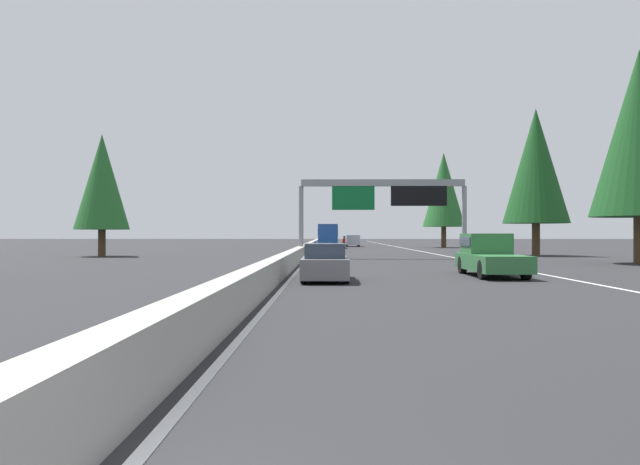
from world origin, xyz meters
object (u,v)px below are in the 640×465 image
at_px(sign_gantry_overhead, 385,196).
at_px(conifer_right_near, 639,133).
at_px(minivan_mid_right, 353,240).
at_px(conifer_right_mid, 536,166).
at_px(bus_far_right, 328,235).
at_px(sedan_mid_center, 347,240).
at_px(sedan_mid_left, 325,263).
at_px(conifer_right_far, 444,190).
at_px(conifer_left_near, 102,182).
at_px(pickup_distant_b, 489,255).

distance_m(sign_gantry_overhead, conifer_right_near, 17.25).
distance_m(minivan_mid_right, conifer_right_mid, 39.92).
relative_size(bus_far_right, sedan_mid_center, 2.61).
height_order(sedan_mid_left, bus_far_right, bus_far_right).
relative_size(conifer_right_far, conifer_left_near, 1.28).
distance_m(pickup_distant_b, conifer_left_near, 34.30).
height_order(sedan_mid_left, conifer_right_far, conifer_right_far).
xyz_separation_m(pickup_distant_b, bus_far_right, (53.69, 7.21, 0.80)).
height_order(pickup_distant_b, conifer_left_near, conifer_left_near).
bearing_deg(conifer_right_far, conifer_left_near, 133.42).
height_order(bus_far_right, minivan_mid_right, bus_far_right).
xyz_separation_m(sign_gantry_overhead, bus_far_right, (35.07, 4.37, -3.02)).
distance_m(sedan_mid_left, sedan_mid_center, 89.08).
bearing_deg(sedan_mid_left, conifer_left_near, 36.41).
distance_m(sign_gantry_overhead, sedan_mid_left, 22.33).
bearing_deg(conifer_right_mid, bus_far_right, 31.10).
distance_m(pickup_distant_b, conifer_right_near, 17.49).
relative_size(minivan_mid_right, conifer_right_far, 0.39).
relative_size(sign_gantry_overhead, conifer_left_near, 1.26).
relative_size(sedan_mid_left, sedan_mid_center, 1.00).
relative_size(pickup_distant_b, conifer_right_mid, 0.45).
relative_size(pickup_distant_b, conifer_left_near, 0.56).
bearing_deg(bus_far_right, conifer_left_near, 149.66).
relative_size(conifer_right_mid, conifer_right_far, 0.97).
relative_size(sedan_mid_left, minivan_mid_right, 0.88).
height_order(sedan_mid_left, conifer_right_mid, conifer_right_mid).
xyz_separation_m(conifer_right_mid, conifer_left_near, (-2.24, 36.17, -1.51)).
distance_m(pickup_distant_b, conifer_right_far, 55.54).
height_order(bus_far_right, conifer_right_near, conifer_right_near).
relative_size(conifer_right_near, conifer_left_near, 1.32).
distance_m(minivan_mid_right, conifer_right_near, 53.44).
xyz_separation_m(bus_far_right, conifer_left_near, (-31.56, 18.48, 4.38)).
xyz_separation_m(pickup_distant_b, conifer_left_near, (22.13, 25.69, 5.18)).
relative_size(conifer_right_near, conifer_right_far, 1.02).
distance_m(bus_far_right, conifer_left_near, 36.84).
xyz_separation_m(conifer_right_far, conifer_left_near, (-32.32, 34.16, -1.74)).
bearing_deg(sign_gantry_overhead, conifer_left_near, 81.27).
distance_m(sedan_mid_left, bus_far_right, 56.60).
bearing_deg(sedan_mid_left, bus_far_right, -0.02).
bearing_deg(conifer_right_near, conifer_right_mid, 6.35).
relative_size(sedan_mid_left, conifer_left_near, 0.44).
bearing_deg(minivan_mid_right, conifer_left_near, 150.47).
xyz_separation_m(conifer_right_mid, conifer_right_far, (30.08, 2.01, 0.24)).
height_order(conifer_right_far, conifer_left_near, conifer_right_far).
bearing_deg(conifer_right_far, sedan_mid_center, 20.90).
bearing_deg(conifer_right_mid, pickup_distant_b, 156.73).
bearing_deg(bus_far_right, conifer_right_mid, -148.90).
bearing_deg(minivan_mid_right, conifer_right_near, -162.85).
relative_size(sign_gantry_overhead, conifer_right_mid, 1.01).
bearing_deg(sign_gantry_overhead, conifer_right_near, -118.59).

